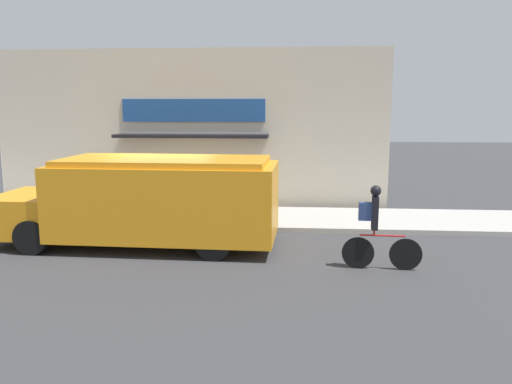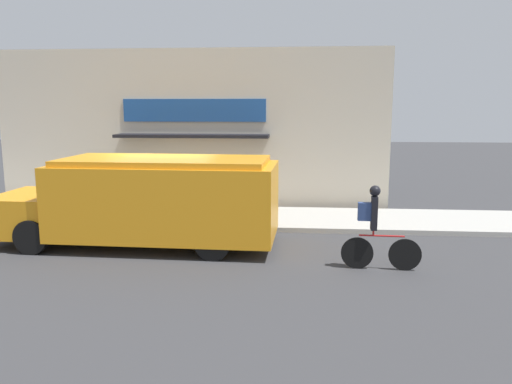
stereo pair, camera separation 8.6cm
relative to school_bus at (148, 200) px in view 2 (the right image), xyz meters
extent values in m
plane|color=#38383A|center=(-0.01, 1.47, -1.09)|extent=(70.00, 70.00, 0.00)
cube|color=#ADAAA3|center=(-0.01, 2.85, -1.03)|extent=(28.00, 2.75, 0.13)
cube|color=beige|center=(-0.01, 4.66, 1.43)|extent=(12.67, 0.18, 5.05)
cube|color=#1E4C93|center=(0.16, 4.55, 2.04)|extent=(4.57, 0.05, 0.71)
cube|color=black|center=(0.16, 4.16, 1.26)|extent=(4.80, 0.82, 0.10)
cube|color=orange|center=(0.43, -0.01, 0.02)|extent=(5.13, 2.38, 1.67)
cube|color=orange|center=(-2.87, 0.07, -0.36)|extent=(1.58, 2.11, 0.92)
cube|color=orange|center=(0.43, -0.01, 0.92)|extent=(4.72, 2.19, 0.14)
cube|color=black|center=(-3.59, 0.09, -0.72)|extent=(0.18, 2.20, 0.24)
cube|color=red|center=(-0.93, 1.40, 0.10)|extent=(0.04, 0.44, 0.44)
cylinder|color=black|center=(-2.36, 1.02, -0.70)|extent=(0.79, 0.28, 0.78)
cylinder|color=black|center=(-2.40, -0.90, -0.70)|extent=(0.79, 0.28, 0.78)
cylinder|color=black|center=(1.74, 0.92, -0.70)|extent=(0.79, 0.28, 0.78)
cylinder|color=black|center=(1.69, -1.01, -0.70)|extent=(0.79, 0.28, 0.78)
cylinder|color=black|center=(5.64, -1.37, -0.77)|extent=(0.65, 0.07, 0.65)
cylinder|color=black|center=(4.70, -1.33, -0.77)|extent=(0.65, 0.07, 0.65)
cylinder|color=red|center=(5.17, -1.35, -0.39)|extent=(0.89, 0.07, 0.04)
cylinder|color=red|center=(5.00, -1.34, -0.33)|extent=(0.04, 0.04, 0.12)
cube|color=black|center=(5.00, -1.34, 0.06)|extent=(0.13, 0.20, 0.67)
sphere|color=black|center=(5.00, -1.34, 0.51)|extent=(0.22, 0.22, 0.22)
cube|color=navy|center=(4.81, -1.34, 0.09)|extent=(0.27, 0.15, 0.36)
cylinder|color=#2D5138|center=(-2.68, 3.58, -0.52)|extent=(0.63, 0.63, 0.89)
cylinder|color=black|center=(-2.68, 3.58, -0.06)|extent=(0.64, 0.64, 0.04)
camera|label=1|loc=(3.41, -11.20, 2.15)|focal=35.00mm
camera|label=2|loc=(3.50, -11.20, 2.15)|focal=35.00mm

